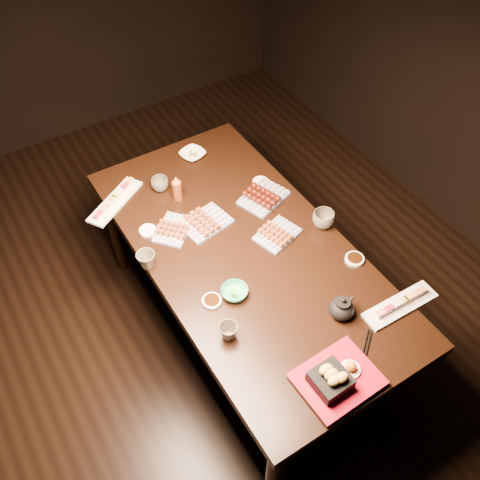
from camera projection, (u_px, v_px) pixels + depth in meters
name	position (u px, v px, depth m)	size (l,w,h in m)	color
ground	(208.00, 378.00, 2.92)	(5.00, 5.00, 0.00)	black
dining_table	(245.00, 296.00, 2.82)	(0.90, 1.80, 0.75)	black
sushi_platter_near	(401.00, 303.00, 2.31)	(0.36, 0.10, 0.04)	white
sushi_platter_far	(115.00, 199.00, 2.74)	(0.36, 0.10, 0.04)	white
yakitori_plate_center	(205.00, 220.00, 2.63)	(0.23, 0.17, 0.06)	#828EB6
yakitori_plate_right	(278.00, 232.00, 2.58)	(0.21, 0.15, 0.05)	#828EB6
yakitori_plate_left	(173.00, 227.00, 2.61)	(0.21, 0.15, 0.05)	#828EB6
tsukune_plate	(264.00, 195.00, 2.75)	(0.24, 0.17, 0.06)	#828EB6
edamame_bowl_green	(235.00, 292.00, 2.35)	(0.12, 0.12, 0.04)	#319765
edamame_bowl_cream	(193.00, 154.00, 2.99)	(0.13, 0.13, 0.03)	white
tempura_tray	(339.00, 374.00, 2.05)	(0.31, 0.25, 0.12)	black
teacup_near_left	(228.00, 332.00, 2.20)	(0.08, 0.08, 0.08)	#4B4439
teacup_mid_right	(323.00, 219.00, 2.62)	(0.11, 0.11, 0.09)	#4B4439
teacup_far_left	(146.00, 260.00, 2.45)	(0.09, 0.09, 0.08)	#4B4439
teacup_far_right	(160.00, 184.00, 2.80)	(0.09, 0.09, 0.07)	#4B4439
teapot	(342.00, 307.00, 2.26)	(0.13, 0.13, 0.11)	black
condiment_bottle	(177.00, 188.00, 2.72)	(0.05, 0.05, 0.15)	#64290D
sauce_dish_west	(212.00, 301.00, 2.34)	(0.09, 0.09, 0.02)	white
sauce_dish_east	(261.00, 182.00, 2.85)	(0.08, 0.08, 0.01)	white
sauce_dish_se	(354.00, 259.00, 2.49)	(0.09, 0.09, 0.02)	white
sauce_dish_nw	(148.00, 231.00, 2.61)	(0.08, 0.08, 0.01)	white
chopsticks_near	(364.00, 354.00, 2.17)	(0.24, 0.02, 0.01)	black
chopsticks_se	(417.00, 304.00, 2.33)	(0.21, 0.02, 0.01)	black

